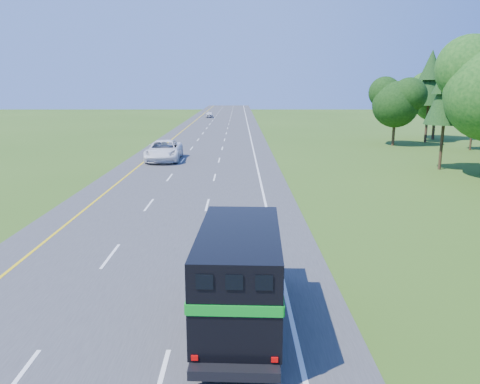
% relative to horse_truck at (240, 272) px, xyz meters
% --- Properties ---
extents(road, '(15.00, 260.00, 0.04)m').
position_rel_horse_truck_xyz_m(road, '(-3.86, 36.05, -1.77)').
color(road, '#38383A').
rests_on(road, ground).
extents(lane_markings, '(11.15, 260.00, 0.01)m').
position_rel_horse_truck_xyz_m(lane_markings, '(-3.86, 36.05, -1.75)').
color(lane_markings, yellow).
rests_on(lane_markings, road).
extents(horse_truck, '(2.62, 7.49, 3.28)m').
position_rel_horse_truck_xyz_m(horse_truck, '(0.00, 0.00, 0.00)').
color(horse_truck, black).
rests_on(horse_truck, road).
extents(white_suv, '(3.48, 7.18, 1.97)m').
position_rel_horse_truck_xyz_m(white_suv, '(-7.52, 32.98, -0.77)').
color(white_suv, white).
rests_on(white_suv, road).
extents(far_car, '(1.89, 4.15, 1.38)m').
position_rel_horse_truck_xyz_m(far_car, '(-6.97, 97.43, -1.06)').
color(far_car, silver).
rests_on(far_car, road).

